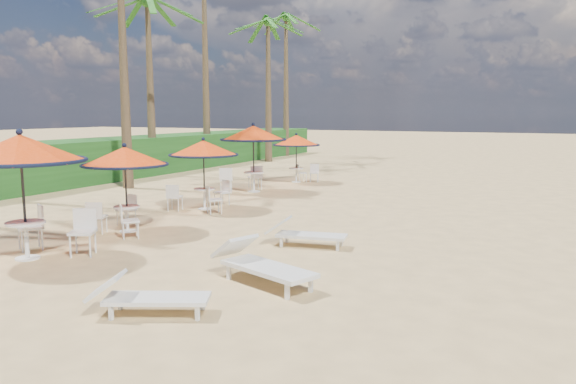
# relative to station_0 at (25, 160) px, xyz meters

# --- Properties ---
(ground) EXTENTS (160.00, 160.00, 0.00)m
(ground) POSITION_rel_station_0_xyz_m (4.58, -0.31, -2.04)
(ground) COLOR tan
(ground) RESTS_ON ground
(scrub_hedge) EXTENTS (3.00, 40.00, 1.80)m
(scrub_hedge) POSITION_rel_station_0_xyz_m (-8.92, 10.69, -1.14)
(scrub_hedge) COLOR #194716
(scrub_hedge) RESTS_ON ground
(station_0) EXTENTS (2.57, 2.57, 2.68)m
(station_0) POSITION_rel_station_0_xyz_m (0.00, 0.00, 0.00)
(station_0) COLOR black
(station_0) RESTS_ON ground
(station_1) EXTENTS (2.15, 2.15, 2.25)m
(station_1) POSITION_rel_station_0_xyz_m (-0.04, 2.89, -0.40)
(station_1) COLOR black
(station_1) RESTS_ON ground
(station_2) EXTENTS (2.15, 2.23, 2.24)m
(station_2) POSITION_rel_station_0_xyz_m (-0.13, 6.50, -0.40)
(station_2) COLOR black
(station_2) RESTS_ON ground
(station_3) EXTENTS (2.51, 2.51, 2.61)m
(station_3) POSITION_rel_station_0_xyz_m (-0.71, 10.55, -0.05)
(station_3) COLOR black
(station_3) RESTS_ON ground
(station_4) EXTENTS (2.04, 2.04, 2.13)m
(station_4) POSITION_rel_station_0_xyz_m (-0.41, 13.96, -0.42)
(station_4) COLOR black
(station_4) RESTS_ON ground
(lounger_near) EXTENTS (1.86, 1.27, 0.64)m
(lounger_near) POSITION_rel_station_0_xyz_m (4.32, -1.55, -1.74)
(lounger_near) COLOR white
(lounger_near) RESTS_ON ground
(lounger_mid) EXTENTS (2.27, 1.38, 0.78)m
(lounger_mid) POSITION_rel_station_0_xyz_m (5.09, 0.59, -1.68)
(lounger_mid) COLOR white
(lounger_mid) RESTS_ON ground
(lounger_far) EXTENTS (1.89, 0.88, 0.65)m
(lounger_far) POSITION_rel_station_0_xyz_m (4.65, 3.43, -1.74)
(lounger_far) COLOR white
(lounger_far) RESTS_ON ground
(palm_4) EXTENTS (5.00, 5.00, 8.32)m
(palm_4) POSITION_rel_station_0_xyz_m (-7.83, 13.43, 5.53)
(palm_4) COLOR brown
(palm_4) RESTS_ON ground
(palm_6) EXTENTS (5.00, 5.00, 8.57)m
(palm_6) POSITION_rel_station_0_xyz_m (-6.32, 22.45, 5.76)
(palm_6) COLOR brown
(palm_6) RESTS_ON ground
(palm_7) EXTENTS (5.00, 5.00, 9.61)m
(palm_7) POSITION_rel_station_0_xyz_m (-7.50, 27.27, 6.74)
(palm_7) COLOR brown
(palm_7) RESTS_ON ground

